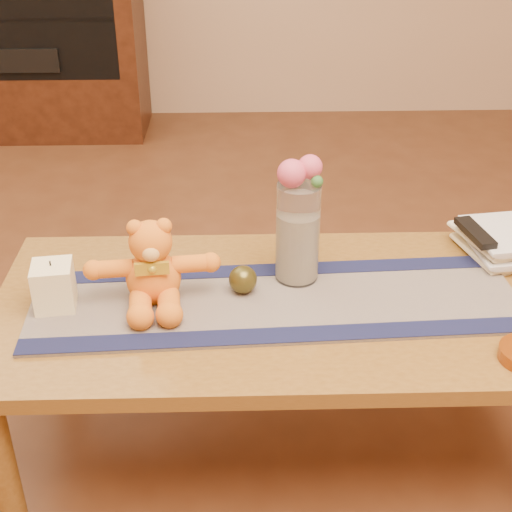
{
  "coord_description": "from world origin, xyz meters",
  "views": [
    {
      "loc": [
        -0.09,
        -1.5,
        1.45
      ],
      "look_at": [
        -0.05,
        0.0,
        0.58
      ],
      "focal_mm": 50.92,
      "sensor_mm": 36.0,
      "label": 1
    }
  ],
  "objects_px": {
    "bronze_ball": "(243,279)",
    "tv_remote": "(475,233)",
    "book_bottom": "(469,255)",
    "teddy_bear": "(152,262)",
    "pillar_candle": "(54,286)",
    "glass_vase": "(298,233)"
  },
  "relations": [
    {
      "from": "bronze_ball",
      "to": "tv_remote",
      "type": "xyz_separation_m",
      "value": [
        0.62,
        0.15,
        0.04
      ]
    },
    {
      "from": "book_bottom",
      "to": "tv_remote",
      "type": "distance_m",
      "value": 0.08
    },
    {
      "from": "teddy_bear",
      "to": "pillar_candle",
      "type": "bearing_deg",
      "value": -179.01
    },
    {
      "from": "bronze_ball",
      "to": "book_bottom",
      "type": "bearing_deg",
      "value": 14.65
    },
    {
      "from": "pillar_candle",
      "to": "tv_remote",
      "type": "xyz_separation_m",
      "value": [
        1.07,
        0.2,
        0.02
      ]
    },
    {
      "from": "bronze_ball",
      "to": "glass_vase",
      "type": "bearing_deg",
      "value": 25.45
    },
    {
      "from": "teddy_bear",
      "to": "bronze_ball",
      "type": "xyz_separation_m",
      "value": [
        0.22,
        0.02,
        -0.07
      ]
    },
    {
      "from": "teddy_bear",
      "to": "book_bottom",
      "type": "relative_size",
      "value": 1.36
    },
    {
      "from": "bronze_ball",
      "to": "book_bottom",
      "type": "height_order",
      "value": "bronze_ball"
    },
    {
      "from": "pillar_candle",
      "to": "glass_vase",
      "type": "distance_m",
      "value": 0.61
    },
    {
      "from": "teddy_bear",
      "to": "pillar_candle",
      "type": "xyz_separation_m",
      "value": [
        -0.24,
        -0.03,
        -0.05
      ]
    },
    {
      "from": "pillar_candle",
      "to": "glass_vase",
      "type": "relative_size",
      "value": 0.43
    },
    {
      "from": "pillar_candle",
      "to": "bronze_ball",
      "type": "distance_m",
      "value": 0.46
    },
    {
      "from": "book_bottom",
      "to": "glass_vase",
      "type": "bearing_deg",
      "value": 177.41
    },
    {
      "from": "bronze_ball",
      "to": "book_bottom",
      "type": "distance_m",
      "value": 0.64
    },
    {
      "from": "teddy_bear",
      "to": "tv_remote",
      "type": "height_order",
      "value": "teddy_bear"
    },
    {
      "from": "teddy_bear",
      "to": "pillar_candle",
      "type": "distance_m",
      "value": 0.24
    },
    {
      "from": "pillar_candle",
      "to": "book_bottom",
      "type": "distance_m",
      "value": 1.09
    },
    {
      "from": "pillar_candle",
      "to": "glass_vase",
      "type": "bearing_deg",
      "value": 11.07
    },
    {
      "from": "book_bottom",
      "to": "pillar_candle",
      "type": "bearing_deg",
      "value": 177.3
    },
    {
      "from": "pillar_candle",
      "to": "teddy_bear",
      "type": "bearing_deg",
      "value": 6.81
    },
    {
      "from": "pillar_candle",
      "to": "bronze_ball",
      "type": "height_order",
      "value": "pillar_candle"
    }
  ]
}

